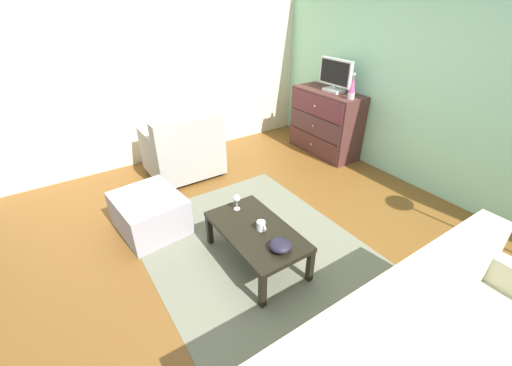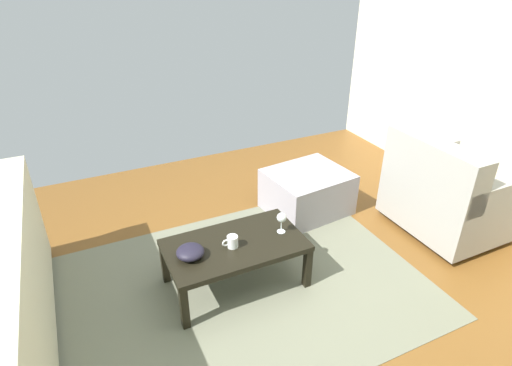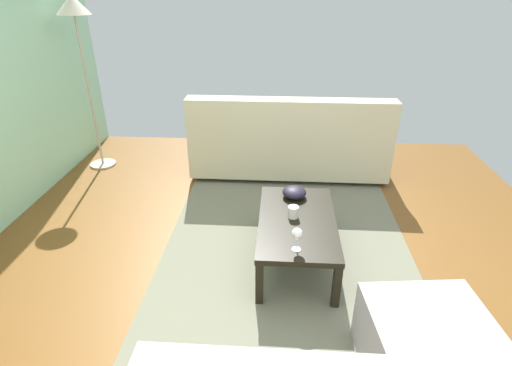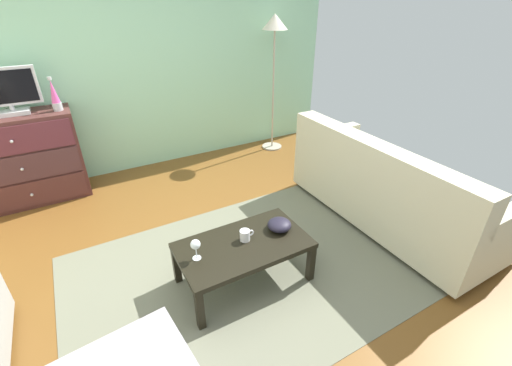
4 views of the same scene
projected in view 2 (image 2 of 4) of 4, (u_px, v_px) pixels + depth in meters
ground_plane at (278, 300)px, 2.96m from camera, size 5.38×4.95×0.05m
area_rug at (240, 287)px, 3.03m from camera, size 2.60×1.90×0.01m
coffee_table at (235, 248)px, 2.93m from camera, size 0.96×0.55×0.36m
wine_glass at (282, 218)px, 2.97m from camera, size 0.07×0.07×0.16m
mug at (232, 242)px, 2.85m from camera, size 0.11×0.08×0.08m
bowl_decorative at (190, 252)px, 2.75m from camera, size 0.19×0.19×0.08m
armchair at (447, 194)px, 3.53m from camera, size 0.80×0.89×0.87m
ottoman at (307, 192)px, 3.87m from camera, size 0.76×0.67×0.39m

